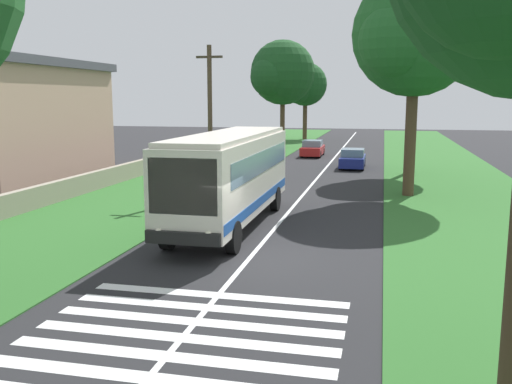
% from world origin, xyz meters
% --- Properties ---
extents(ground, '(160.00, 160.00, 0.00)m').
position_xyz_m(ground, '(0.00, 0.00, 0.00)').
color(ground, '#262628').
extents(grass_verge_left, '(120.00, 8.00, 0.04)m').
position_xyz_m(grass_verge_left, '(15.00, 8.20, 0.02)').
color(grass_verge_left, '#2D6628').
rests_on(grass_verge_left, ground).
extents(grass_verge_right, '(120.00, 8.00, 0.04)m').
position_xyz_m(grass_verge_right, '(15.00, -8.20, 0.02)').
color(grass_verge_right, '#2D6628').
rests_on(grass_verge_right, ground).
extents(centre_line, '(110.00, 0.16, 0.01)m').
position_xyz_m(centre_line, '(15.00, 0.00, 0.00)').
color(centre_line, silver).
rests_on(centre_line, ground).
extents(coach_bus, '(11.16, 2.62, 3.73)m').
position_xyz_m(coach_bus, '(4.36, 1.80, 2.15)').
color(coach_bus, silver).
rests_on(coach_bus, ground).
extents(zebra_crossing, '(5.85, 6.80, 0.01)m').
position_xyz_m(zebra_crossing, '(-6.22, 0.00, 0.00)').
color(zebra_crossing, silver).
rests_on(zebra_crossing, ground).
extents(trailing_car_0, '(4.30, 1.78, 1.43)m').
position_xyz_m(trailing_car_0, '(24.75, -1.92, 0.67)').
color(trailing_car_0, navy).
rests_on(trailing_car_0, ground).
extents(trailing_car_1, '(4.30, 1.78, 1.43)m').
position_xyz_m(trailing_car_1, '(32.62, 2.02, 0.67)').
color(trailing_car_1, '#B21E1E').
rests_on(trailing_car_1, ground).
extents(roadside_tree_left_0, '(6.88, 5.43, 9.45)m').
position_xyz_m(roadside_tree_left_0, '(53.23, 5.74, 6.62)').
color(roadside_tree_left_0, '#4C3826').
rests_on(roadside_tree_left_0, grass_verge_left).
extents(roadside_tree_left_2, '(7.42, 6.56, 10.93)m').
position_xyz_m(roadside_tree_left_2, '(40.50, 6.32, 7.54)').
color(roadside_tree_left_2, '#4C3826').
rests_on(roadside_tree_left_2, grass_verge_left).
extents(roadside_tree_right_0, '(6.97, 5.72, 11.12)m').
position_xyz_m(roadside_tree_right_0, '(22.01, -5.49, 8.12)').
color(roadside_tree_right_0, '#3D2D1E').
rests_on(roadside_tree_right_0, grass_verge_right).
extents(roadside_tree_right_2, '(7.39, 6.33, 11.42)m').
position_xyz_m(roadside_tree_right_2, '(13.39, -5.32, 8.12)').
color(roadside_tree_right_2, '#4C3826').
rests_on(roadside_tree_right_2, grass_verge_right).
extents(utility_pole, '(0.24, 1.40, 7.74)m').
position_xyz_m(utility_pole, '(11.27, 4.80, 4.05)').
color(utility_pole, '#473828').
rests_on(utility_pole, grass_verge_left).
extents(roadside_wall, '(70.00, 0.40, 1.01)m').
position_xyz_m(roadside_wall, '(20.00, 11.60, 0.55)').
color(roadside_wall, '#9E937F').
rests_on(roadside_wall, grass_verge_left).
extents(roadside_building, '(13.58, 8.78, 7.52)m').
position_xyz_m(roadside_building, '(15.00, 19.61, 3.79)').
color(roadside_building, tan).
rests_on(roadside_building, ground).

